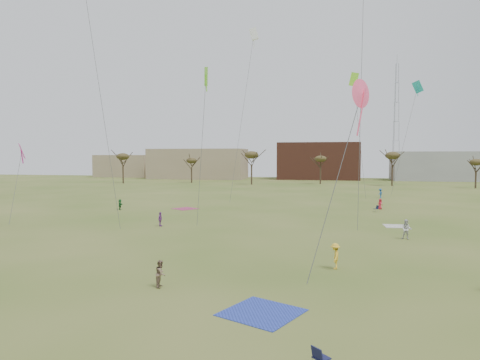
# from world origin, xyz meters

# --- Properties ---
(ground) EXTENTS (260.00, 260.00, 0.00)m
(ground) POSITION_xyz_m (0.00, 0.00, 0.00)
(ground) COLOR #3C571B
(ground) RESTS_ON ground
(spectator_fore_b) EXTENTS (0.68, 0.83, 1.56)m
(spectator_fore_b) POSITION_xyz_m (-2.07, -1.01, 0.78)
(spectator_fore_b) COLOR #7A614D
(spectator_fore_b) RESTS_ON ground
(flyer_mid_b) EXTENTS (0.68, 1.14, 1.73)m
(flyer_mid_b) POSITION_xyz_m (7.89, 5.00, 0.87)
(flyer_mid_b) COLOR gold
(flyer_mid_b) RESTS_ON ground
(spectator_mid_d) EXTENTS (0.39, 0.91, 1.54)m
(spectator_mid_d) POSITION_xyz_m (-10.20, 19.14, 0.77)
(spectator_mid_d) COLOR #7F3C91
(spectator_mid_d) RESTS_ON ground
(spectator_mid_e) EXTENTS (1.03, 0.89, 1.82)m
(spectator_mid_e) POSITION_xyz_m (14.48, 16.69, 0.91)
(spectator_mid_e) COLOR silver
(spectator_mid_e) RESTS_ON ground
(flyer_far_a) EXTENTS (1.27, 1.30, 1.49)m
(flyer_far_a) POSITION_xyz_m (-21.19, 31.53, 0.74)
(flyer_far_a) COLOR #21652F
(flyer_far_a) RESTS_ON ground
(flyer_far_b) EXTENTS (0.87, 0.76, 1.49)m
(flyer_far_b) POSITION_xyz_m (14.94, 39.22, 0.75)
(flyer_far_b) COLOR red
(flyer_far_b) RESTS_ON ground
(flyer_far_c) EXTENTS (1.15, 1.28, 1.72)m
(flyer_far_c) POSITION_xyz_m (17.05, 56.31, 0.86)
(flyer_far_c) COLOR #1F5292
(flyer_far_c) RESTS_ON ground
(blanket_blue) EXTENTS (4.44, 4.44, 0.03)m
(blanket_blue) POSITION_xyz_m (4.24, -3.90, 0.00)
(blanket_blue) COLOR #263AA5
(blanket_blue) RESTS_ON ground
(blanket_cream) EXTENTS (2.56, 2.56, 0.03)m
(blanket_cream) POSITION_xyz_m (14.79, 24.11, 0.00)
(blanket_cream) COLOR beige
(blanket_cream) RESTS_ON ground
(blanket_plum) EXTENTS (4.16, 4.16, 0.03)m
(blanket_plum) POSITION_xyz_m (-12.47, 34.30, 0.00)
(blanket_plum) COLOR #9C3059
(blanket_plum) RESTS_ON ground
(camp_chair_right) EXTENTS (0.72, 0.70, 0.87)m
(camp_chair_right) POSITION_xyz_m (14.02, 36.06, 0.26)
(camp_chair_right) COLOR #131A34
(camp_chair_right) RESTS_ON ground
(kites_aloft) EXTENTS (62.31, 54.87, 26.16)m
(kites_aloft) POSITION_xyz_m (-4.66, 23.87, 22.65)
(kites_aloft) COLOR white
(kites_aloft) RESTS_ON ground
(tree_line) EXTENTS (117.44, 49.32, 8.91)m
(tree_line) POSITION_xyz_m (-2.85, 79.12, 7.09)
(tree_line) COLOR #3A2B1E
(tree_line) RESTS_ON ground
(building_tan) EXTENTS (32.00, 14.00, 10.00)m
(building_tan) POSITION_xyz_m (-35.00, 115.00, 5.00)
(building_tan) COLOR #937F60
(building_tan) RESTS_ON ground
(building_brick) EXTENTS (26.00, 16.00, 12.00)m
(building_brick) POSITION_xyz_m (5.00, 120.00, 6.00)
(building_brick) COLOR brown
(building_brick) RESTS_ON ground
(building_grey) EXTENTS (24.00, 12.00, 9.00)m
(building_grey) POSITION_xyz_m (40.00, 118.00, 4.50)
(building_grey) COLOR gray
(building_grey) RESTS_ON ground
(building_tan_west) EXTENTS (20.00, 12.00, 8.00)m
(building_tan_west) POSITION_xyz_m (-65.00, 122.00, 4.00)
(building_tan_west) COLOR #937F60
(building_tan_west) RESTS_ON ground
(radio_tower) EXTENTS (1.51, 1.72, 41.00)m
(radio_tower) POSITION_xyz_m (30.00, 125.00, 19.21)
(radio_tower) COLOR #9EA3A8
(radio_tower) RESTS_ON ground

